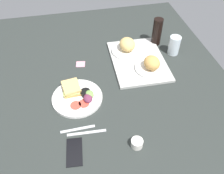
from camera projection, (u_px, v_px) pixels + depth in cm
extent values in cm
cube|color=#282D2B|center=(106.00, 92.00, 136.29)|extent=(190.00, 150.00, 3.00)
cube|color=#B2B2AD|center=(138.00, 61.00, 152.52)|extent=(45.75, 34.03, 1.60)
cylinder|color=white|center=(127.00, 51.00, 157.58)|extent=(20.18, 20.18, 1.40)
ellipsoid|color=#DBB266|center=(127.00, 44.00, 154.49)|extent=(11.79, 10.18, 8.04)
cylinder|color=white|center=(151.00, 68.00, 145.32)|extent=(19.57, 19.57, 1.40)
ellipsoid|color=tan|center=(152.00, 63.00, 141.74)|extent=(11.10, 9.58, 7.57)
cylinder|color=white|center=(77.00, 98.00, 130.08)|extent=(27.53, 27.53, 1.60)
cube|color=tan|center=(72.00, 90.00, 132.42)|extent=(11.43, 9.53, 1.40)
cube|color=#B2C66B|center=(71.00, 88.00, 131.57)|extent=(11.20, 9.24, 1.00)
cube|color=#DBB266|center=(71.00, 87.00, 130.71)|extent=(12.17, 10.47, 1.40)
cylinder|color=#D14738|center=(76.00, 105.00, 124.78)|extent=(5.60, 5.60, 0.80)
cylinder|color=#D14738|center=(84.00, 103.00, 125.70)|extent=(5.60, 5.60, 0.80)
cylinder|color=black|center=(86.00, 93.00, 129.61)|extent=(5.20, 5.20, 3.00)
cylinder|color=#EFEACC|center=(85.00, 91.00, 128.83)|extent=(4.26, 4.26, 0.60)
ellipsoid|color=#729E4C|center=(89.00, 95.00, 128.24)|extent=(6.00, 4.80, 3.60)
ellipsoid|color=#6B2D47|center=(88.00, 98.00, 126.38)|extent=(6.00, 4.80, 3.60)
cylinder|color=silver|center=(174.00, 45.00, 155.04)|extent=(7.23, 7.23, 12.55)
cylinder|color=black|center=(157.00, 32.00, 160.68)|extent=(6.40, 6.40, 18.82)
cylinder|color=silver|center=(137.00, 143.00, 108.88)|extent=(5.60, 5.60, 4.00)
cube|color=#B7B7BC|center=(78.00, 129.00, 116.47)|extent=(1.76, 17.03, 0.50)
cube|color=#B7B7BC|center=(87.00, 133.00, 115.00)|extent=(2.46, 19.05, 0.50)
cube|color=black|center=(74.00, 152.00, 107.65)|extent=(15.00, 8.50, 0.80)
cube|color=pink|center=(81.00, 64.00, 151.33)|extent=(6.46, 6.46, 0.12)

